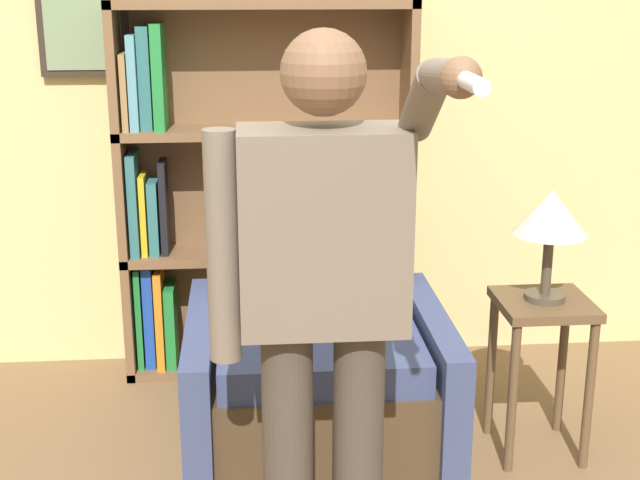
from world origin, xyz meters
The scene contains 6 objects.
wall_back centered at (-0.01, 2.03, 1.40)m, with size 8.00×0.11×2.80m.
bookcase centered at (-0.23, 1.87, 0.86)m, with size 1.34×0.28×1.73m.
armchair centered at (0.06, 1.01, 0.38)m, with size 0.98×0.92×1.22m.
person_standing centered at (0.01, 0.18, 0.99)m, with size 0.61×0.78×1.71m.
side_table centered at (0.94, 0.97, 0.49)m, with size 0.35×0.35×0.64m.
table_lamp centered at (0.94, 0.97, 0.97)m, with size 0.28×0.28×0.43m.
Camera 1 is at (-0.19, -2.15, 1.84)m, focal length 50.00 mm.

